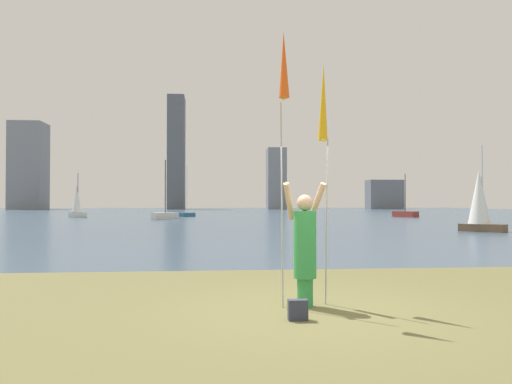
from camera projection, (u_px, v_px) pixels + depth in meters
The scene contains 14 objects.
ground at pixel (223, 216), 58.26m from camera, with size 120.00×138.00×0.12m.
person at pixel (305, 245), 7.89m from camera, with size 0.71×0.52×1.94m.
kite_flag_left at pixel (284, 74), 7.73m from camera, with size 0.16×0.47×4.24m.
kite_flag_right at pixel (323, 108), 8.22m from camera, with size 0.16×0.44×3.86m.
bag at pixel (298, 310), 6.95m from camera, with size 0.27×0.14×0.28m.
sailboat_1 at pixel (405, 214), 52.71m from camera, with size 2.13×2.90×4.52m.
sailboat_2 at pixel (77, 202), 51.03m from camera, with size 1.92×1.42×4.49m.
sailboat_3 at pixel (187, 214), 53.95m from camera, with size 1.82×1.72×5.43m.
sailboat_4 at pixel (165, 215), 45.73m from camera, with size 2.32×2.91×5.38m.
sailboat_5 at pixel (480, 202), 27.44m from camera, with size 2.17×2.36×4.67m.
skyline_tower_0 at pixel (29, 166), 103.58m from camera, with size 6.44×6.69×17.76m.
skyline_tower_1 at pixel (176, 153), 106.07m from camera, with size 3.46×6.61×23.54m.
skyline_tower_2 at pixel (276, 179), 105.66m from camera, with size 3.86×4.38×12.72m.
skyline_tower_3 at pixel (384, 195), 108.05m from camera, with size 7.24×4.21×6.17m.
Camera 1 is at (-1.60, -7.45, 1.63)m, focal length 35.56 mm.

